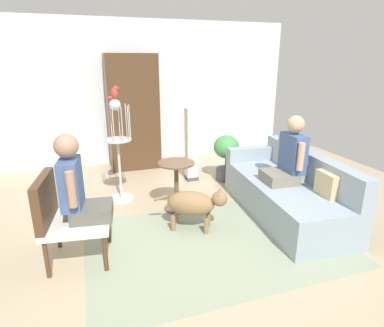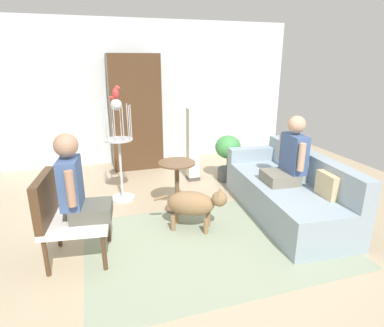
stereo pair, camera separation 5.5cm
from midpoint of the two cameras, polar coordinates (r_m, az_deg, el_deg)
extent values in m
plane|color=tan|center=(3.70, 1.00, -13.99)|extent=(7.97, 7.97, 0.00)
cube|color=silver|center=(6.45, -9.26, 12.28)|extent=(5.96, 0.12, 2.68)
cube|color=gray|center=(3.71, 3.73, -13.78)|extent=(2.80, 1.90, 0.01)
cube|color=#8EA0AD|center=(4.39, 15.64, -5.87)|extent=(1.03, 2.15, 0.46)
cube|color=#8EA0AD|center=(4.43, 19.98, -0.46)|extent=(0.35, 2.09, 0.36)
cube|color=#8EA0AD|center=(5.08, 10.77, 1.73)|extent=(0.88, 0.25, 0.21)
cube|color=#C6B284|center=(3.97, 22.44, -3.45)|extent=(0.13, 0.33, 0.28)
cube|color=#9EB2B7|center=(4.41, 18.17, -0.88)|extent=(0.12, 0.28, 0.28)
cylinder|color=#4C331E|center=(3.75, -15.08, -10.75)|extent=(0.04, 0.04, 0.39)
cylinder|color=#4C331E|center=(3.30, -15.65, -15.09)|extent=(0.04, 0.04, 0.39)
cylinder|color=#4C331E|center=(3.83, -23.12, -10.98)|extent=(0.04, 0.04, 0.39)
cylinder|color=#4C331E|center=(3.39, -24.89, -15.20)|extent=(0.04, 0.04, 0.39)
cube|color=white|center=(3.45, -20.09, -9.70)|extent=(0.71, 0.70, 0.06)
cube|color=#4C331E|center=(3.40, -25.14, -5.89)|extent=(0.16, 0.63, 0.46)
cube|color=slate|center=(4.24, 14.85, -2.33)|extent=(0.42, 0.43, 0.14)
cube|color=#3F598C|center=(4.23, 17.16, 1.82)|extent=(0.21, 0.41, 0.48)
sphere|color=tan|center=(4.14, 17.63, 6.69)|extent=(0.22, 0.22, 0.22)
cylinder|color=tan|center=(4.00, 18.43, 1.16)|extent=(0.08, 0.08, 0.33)
cylinder|color=tan|center=(4.40, 15.16, 2.94)|extent=(0.08, 0.08, 0.33)
cube|color=#57564C|center=(3.38, -17.79, -8.11)|extent=(0.44, 0.40, 0.14)
cube|color=#3F598C|center=(3.29, -21.20, -3.33)|extent=(0.23, 0.37, 0.48)
sphere|color=#A57A60|center=(3.18, -21.95, 2.96)|extent=(0.22, 0.22, 0.22)
cylinder|color=#A57A60|center=(3.47, -20.02, -1.65)|extent=(0.08, 0.08, 0.34)
cylinder|color=#A57A60|center=(3.07, -21.17, -4.32)|extent=(0.08, 0.08, 0.34)
cylinder|color=brown|center=(4.20, -3.22, 0.06)|extent=(0.49, 0.49, 0.02)
cylinder|color=brown|center=(4.32, -3.14, -4.21)|extent=(0.06, 0.06, 0.65)
cylinder|color=brown|center=(4.45, -3.07, -7.92)|extent=(0.34, 0.34, 0.03)
ellipsoid|color=olive|center=(3.83, -0.63, -7.10)|extent=(0.64, 0.53, 0.29)
sphere|color=olive|center=(3.75, 4.51, -6.25)|extent=(0.18, 0.18, 0.18)
cone|color=olive|center=(3.75, 4.61, -4.70)|extent=(0.06, 0.06, 0.06)
cone|color=olive|center=(3.67, 4.47, -5.25)|extent=(0.06, 0.06, 0.06)
cylinder|color=olive|center=(3.89, -5.96, -6.13)|extent=(0.18, 0.12, 0.10)
cylinder|color=olive|center=(3.98, 2.48, -9.91)|extent=(0.06, 0.06, 0.19)
cylinder|color=olive|center=(3.83, 2.12, -11.11)|extent=(0.06, 0.06, 0.19)
cylinder|color=olive|center=(4.05, -3.21, -9.44)|extent=(0.06, 0.06, 0.19)
cylinder|color=olive|center=(3.90, -3.80, -10.60)|extent=(0.06, 0.06, 0.19)
cylinder|color=silver|center=(4.85, -12.69, -6.05)|extent=(0.36, 0.36, 0.03)
cylinder|color=silver|center=(4.70, -13.04, -1.26)|extent=(0.04, 0.04, 0.89)
cylinder|color=silver|center=(4.57, -13.44, 4.11)|extent=(0.38, 0.38, 0.02)
cylinder|color=silver|center=(4.54, -11.37, 7.33)|extent=(0.01, 0.01, 0.47)
cylinder|color=silver|center=(4.64, -11.98, 7.52)|extent=(0.01, 0.01, 0.47)
cylinder|color=silver|center=(4.70, -13.19, 7.56)|extent=(0.01, 0.01, 0.47)
cylinder|color=silver|center=(4.69, -14.56, 7.44)|extent=(0.01, 0.01, 0.47)
cylinder|color=silver|center=(4.62, -15.62, 7.19)|extent=(0.01, 0.01, 0.47)
cylinder|color=silver|center=(4.51, -15.98, 6.92)|extent=(0.01, 0.01, 0.47)
cylinder|color=silver|center=(4.41, -15.45, 6.72)|extent=(0.01, 0.01, 0.47)
cylinder|color=silver|center=(4.35, -14.19, 6.67)|extent=(0.01, 0.01, 0.47)
cylinder|color=silver|center=(4.36, -12.71, 6.80)|extent=(0.01, 0.01, 0.47)
cylinder|color=silver|center=(4.43, -11.63, 7.06)|extent=(0.01, 0.01, 0.47)
sphere|color=silver|center=(4.49, -13.89, 10.09)|extent=(0.15, 0.15, 0.15)
ellipsoid|color=red|center=(4.47, -13.98, 12.00)|extent=(0.09, 0.10, 0.15)
sphere|color=red|center=(4.46, -13.79, 12.88)|extent=(0.07, 0.07, 0.07)
cone|color=#D8BF4C|center=(4.47, -13.33, 12.92)|extent=(0.03, 0.02, 0.02)
ellipsoid|color=red|center=(4.47, -14.45, 11.27)|extent=(0.12, 0.03, 0.04)
cylinder|color=#4C5156|center=(5.48, 5.69, -1.84)|extent=(0.32, 0.32, 0.21)
cylinder|color=brown|center=(5.41, 5.76, 0.21)|extent=(0.03, 0.03, 0.20)
ellipsoid|color=#43934A|center=(5.34, 5.85, 2.97)|extent=(0.42, 0.42, 0.38)
cube|color=#4C4742|center=(5.50, -0.40, -2.52)|extent=(0.20, 0.20, 0.06)
cube|color=white|center=(5.31, -0.42, 3.64)|extent=(0.18, 0.18, 1.16)
cube|color=#4C331E|center=(6.05, -10.74, 8.89)|extent=(0.90, 0.56, 2.06)
camera|label=1|loc=(0.03, -90.43, -0.14)|focal=29.98mm
camera|label=2|loc=(0.03, 89.57, 0.14)|focal=29.98mm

